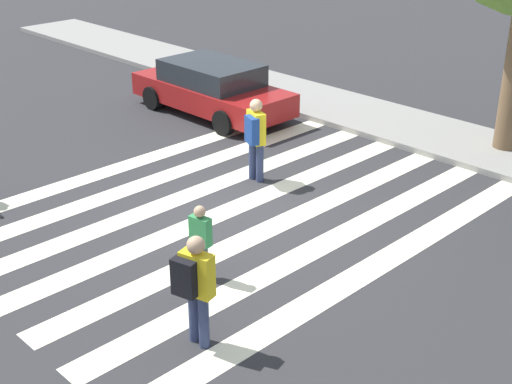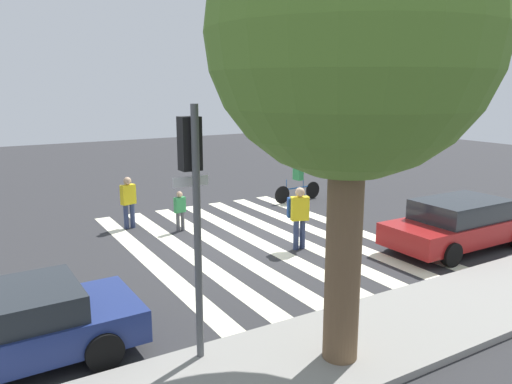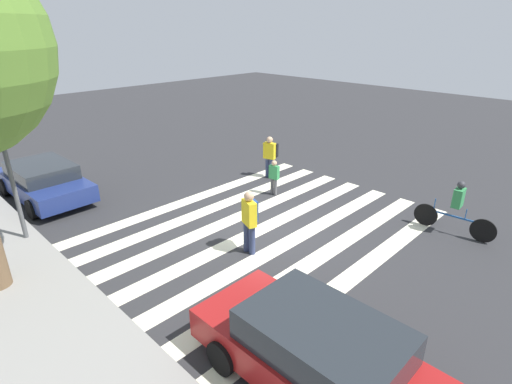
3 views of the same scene
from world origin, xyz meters
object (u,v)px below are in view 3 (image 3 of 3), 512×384
object	(u,v)px
pedestrian_adult_blue_shirt	(250,217)
cyclist_near_curb	(457,206)
pedestrian_child_with_backpack	(270,154)
pedestrian_adult_yellow_jacket	(274,176)
car_parked_dark_suv	(43,181)
car_parked_far_curb	(321,356)
traffic_light	(7,138)

from	to	relation	value
pedestrian_adult_blue_shirt	cyclist_near_curb	bearing A→B (deg)	-106.00
pedestrian_child_with_backpack	pedestrian_adult_blue_shirt	bearing A→B (deg)	112.74
pedestrian_adult_yellow_jacket	car_parked_dark_suv	bearing A→B (deg)	-142.14
pedestrian_adult_blue_shirt	car_parked_far_curb	bearing A→B (deg)	169.54
pedestrian_child_with_backpack	cyclist_near_curb	size ratio (longest dim) A/B	0.74
pedestrian_child_with_backpack	car_parked_dark_suv	bearing A→B (deg)	44.81
pedestrian_adult_blue_shirt	car_parked_far_curb	distance (m)	4.61
traffic_light	cyclist_near_curb	world-z (taller)	traffic_light
pedestrian_child_with_backpack	cyclist_near_curb	bearing A→B (deg)	168.25
traffic_light	car_parked_dark_suv	distance (m)	3.88
cyclist_near_curb	car_parked_dark_suv	size ratio (longest dim) A/B	0.52
pedestrian_adult_yellow_jacket	pedestrian_child_with_backpack	world-z (taller)	pedestrian_child_with_backpack
traffic_light	pedestrian_child_with_backpack	bearing A→B (deg)	-99.48
pedestrian_adult_blue_shirt	car_parked_far_curb	size ratio (longest dim) A/B	0.38
pedestrian_adult_yellow_jacket	pedestrian_child_with_backpack	bearing A→B (deg)	127.87
traffic_light	pedestrian_adult_yellow_jacket	world-z (taller)	traffic_light
pedestrian_adult_blue_shirt	pedestrian_adult_yellow_jacket	xyz separation A→B (m)	(2.19, -3.37, -0.31)
cyclist_near_curb	car_parked_dark_suv	distance (m)	13.43
car_parked_dark_suv	pedestrian_adult_yellow_jacket	bearing A→B (deg)	-134.16
pedestrian_adult_yellow_jacket	traffic_light	bearing A→B (deg)	-119.59
traffic_light	pedestrian_adult_yellow_jacket	xyz separation A→B (m)	(-2.71, -7.31, -2.27)
traffic_light	pedestrian_adult_yellow_jacket	distance (m)	8.12
pedestrian_adult_blue_shirt	cyclist_near_curb	distance (m)	6.03
pedestrian_adult_blue_shirt	car_parked_dark_suv	size ratio (longest dim) A/B	0.41
car_parked_far_curb	pedestrian_child_with_backpack	bearing A→B (deg)	-42.49
pedestrian_child_with_backpack	car_parked_dark_suv	xyz separation A→B (m)	(4.20, 7.10, -0.31)
pedestrian_adult_blue_shirt	pedestrian_adult_yellow_jacket	bearing A→B (deg)	-37.45
pedestrian_adult_yellow_jacket	pedestrian_adult_blue_shirt	bearing A→B (deg)	-66.19
pedestrian_adult_blue_shirt	cyclist_near_curb	size ratio (longest dim) A/B	0.78
car_parked_far_curb	car_parked_dark_suv	size ratio (longest dim) A/B	1.07
pedestrian_child_with_backpack	car_parked_dark_suv	distance (m)	8.26
pedestrian_child_with_backpack	traffic_light	bearing A→B (deg)	65.92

